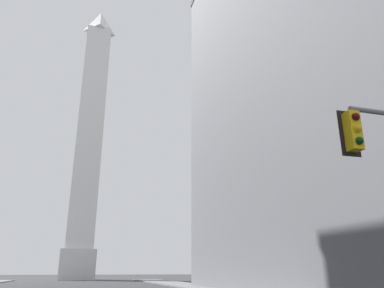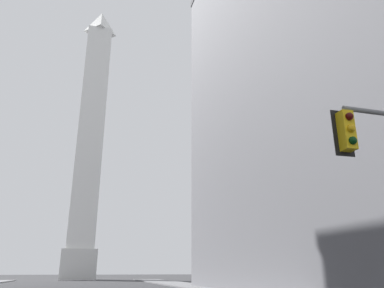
# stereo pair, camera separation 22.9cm
# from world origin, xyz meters

# --- Properties ---
(building_right) EXTENTS (20.69, 42.81, 41.25)m
(building_right) POSITION_xyz_m (23.71, 24.07, 20.63)
(building_right) COLOR slate
(building_right) RESTS_ON ground_plane
(obelisk) EXTENTS (7.04, 7.04, 64.96)m
(obelisk) POSITION_xyz_m (0.00, 83.30, 31.03)
(obelisk) COLOR silver
(obelisk) RESTS_ON ground_plane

